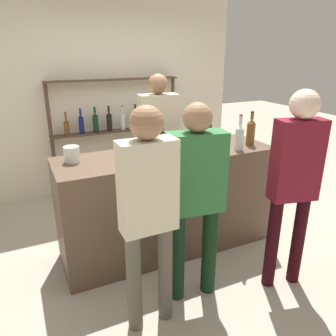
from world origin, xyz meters
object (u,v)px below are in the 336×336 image
at_px(counter_bottle_1, 240,137).
at_px(counter_bottle_2, 251,132).
at_px(wine_glass, 129,144).
at_px(customer_left, 148,205).
at_px(cork_jar, 72,154).
at_px(customer_center, 195,191).
at_px(counter_bottle_0, 208,131).
at_px(server_behind_counter, 159,136).
at_px(ice_bucket, 152,141).
at_px(customer_right, 295,175).

height_order(counter_bottle_1, counter_bottle_2, counter_bottle_1).
xyz_separation_m(counter_bottle_2, wine_glass, (-1.27, 0.16, -0.02)).
bearing_deg(customer_left, wine_glass, -11.79).
xyz_separation_m(wine_glass, customer_left, (-0.18, -0.92, -0.17)).
distance_m(counter_bottle_2, cork_jar, 1.80).
xyz_separation_m(cork_jar, customer_center, (0.77, -0.85, -0.16)).
bearing_deg(cork_jar, customer_center, -47.76).
height_order(counter_bottle_2, cork_jar, counter_bottle_2).
distance_m(counter_bottle_0, server_behind_counter, 0.68).
relative_size(counter_bottle_2, server_behind_counter, 0.20).
relative_size(counter_bottle_1, customer_center, 0.22).
relative_size(counter_bottle_1, wine_glass, 2.10).
bearing_deg(counter_bottle_0, ice_bucket, -172.08).
bearing_deg(counter_bottle_1, server_behind_counter, 115.31).
bearing_deg(customer_right, counter_bottle_2, -0.70).
height_order(counter_bottle_2, wine_glass, counter_bottle_2).
relative_size(counter_bottle_1, cork_jar, 2.50).
bearing_deg(counter_bottle_0, customer_center, -126.09).
relative_size(counter_bottle_2, cork_jar, 2.49).
xyz_separation_m(counter_bottle_1, customer_center, (-0.79, -0.53, -0.22)).
height_order(counter_bottle_0, server_behind_counter, server_behind_counter).
distance_m(cork_jar, customer_left, 1.05).
distance_m(counter_bottle_0, cork_jar, 1.44).
bearing_deg(counter_bottle_0, wine_glass, -172.34).
bearing_deg(counter_bottle_1, customer_center, -146.25).
bearing_deg(customer_right, counter_bottle_1, 13.69).
xyz_separation_m(server_behind_counter, customer_right, (0.46, -1.70, 0.02)).
height_order(ice_bucket, customer_right, customer_right).
distance_m(ice_bucket, customer_right, 1.32).
xyz_separation_m(counter_bottle_2, ice_bucket, (-1.03, 0.19, -0.02)).
distance_m(counter_bottle_1, counter_bottle_2, 0.24).
bearing_deg(wine_glass, customer_center, -71.38).
relative_size(cork_jar, customer_right, 0.08).
height_order(cork_jar, customer_center, customer_center).
height_order(counter_bottle_1, customer_left, customer_left).
height_order(counter_bottle_2, customer_center, customer_center).
distance_m(counter_bottle_2, ice_bucket, 1.04).
bearing_deg(cork_jar, server_behind_counter, 29.73).
xyz_separation_m(customer_left, customer_right, (1.24, -0.07, 0.03)).
bearing_deg(server_behind_counter, cork_jar, -55.26).
height_order(counter_bottle_1, wine_glass, counter_bottle_1).
height_order(ice_bucket, customer_left, customer_left).
distance_m(counter_bottle_0, customer_right, 1.14).
relative_size(cork_jar, customer_left, 0.08).
distance_m(wine_glass, cork_jar, 0.52).
distance_m(counter_bottle_0, ice_bucket, 0.69).
bearing_deg(customer_center, counter_bottle_0, -27.74).
height_order(server_behind_counter, customer_right, server_behind_counter).
xyz_separation_m(counter_bottle_0, customer_right, (0.13, -1.12, -0.13)).
relative_size(counter_bottle_2, customer_center, 0.21).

